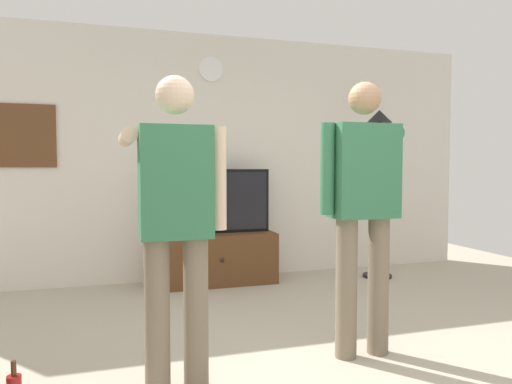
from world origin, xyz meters
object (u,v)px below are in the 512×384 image
object	(u,v)px
tv_stand	(217,259)
person_standing_nearer_couch	(363,200)
person_standing_nearer_lamp	(175,214)
television	(216,201)
wall_clock	(211,69)
framed_picture	(19,136)
floor_lamp	(379,158)

from	to	relation	value
tv_stand	person_standing_nearer_couch	world-z (taller)	person_standing_nearer_couch
person_standing_nearer_lamp	person_standing_nearer_couch	size ratio (longest dim) A/B	0.97
tv_stand	person_standing_nearer_lamp	world-z (taller)	person_standing_nearer_lamp
television	wall_clock	xyz separation A→B (m)	(0.00, 0.24, 1.44)
television	framed_picture	world-z (taller)	framed_picture
tv_stand	floor_lamp	size ratio (longest dim) A/B	0.66
person_standing_nearer_lamp	person_standing_nearer_couch	bearing A→B (deg)	5.82
wall_clock	person_standing_nearer_couch	bearing A→B (deg)	-79.05
person_standing_nearer_lamp	television	bearing A→B (deg)	72.06
person_standing_nearer_couch	wall_clock	bearing A→B (deg)	100.95
television	person_standing_nearer_lamp	size ratio (longest dim) A/B	0.67
television	wall_clock	size ratio (longest dim) A/B	4.38
wall_clock	framed_picture	world-z (taller)	wall_clock
framed_picture	floor_lamp	bearing A→B (deg)	-8.24
tv_stand	wall_clock	distance (m)	2.07
tv_stand	wall_clock	size ratio (longest dim) A/B	4.64
tv_stand	television	world-z (taller)	television
floor_lamp	television	bearing A→B (deg)	170.76
tv_stand	framed_picture	xyz separation A→B (m)	(-1.94, 0.30, 1.29)
television	person_standing_nearer_lamp	xyz separation A→B (m)	(-0.76, -2.35, 0.10)
wall_clock	person_standing_nearer_lamp	distance (m)	3.02
tv_stand	person_standing_nearer_lamp	size ratio (longest dim) A/B	0.71
television	person_standing_nearer_lamp	world-z (taller)	person_standing_nearer_lamp
framed_picture	person_standing_nearer_lamp	xyz separation A→B (m)	(1.18, -2.60, -0.57)
framed_picture	person_standing_nearer_lamp	bearing A→B (deg)	-65.65
television	framed_picture	size ratio (longest dim) A/B	1.69
wall_clock	floor_lamp	size ratio (longest dim) A/B	0.14
framed_picture	television	bearing A→B (deg)	-7.31
tv_stand	floor_lamp	bearing A→B (deg)	-7.79
floor_lamp	person_standing_nearer_couch	size ratio (longest dim) A/B	1.05
floor_lamp	person_standing_nearer_couch	xyz separation A→B (m)	(-1.31, -1.93, -0.32)
framed_picture	floor_lamp	distance (m)	3.77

